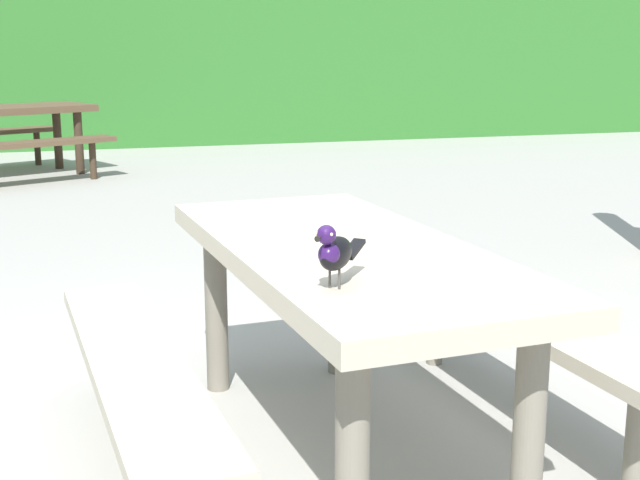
{
  "coord_description": "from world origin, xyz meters",
  "views": [
    {
      "loc": [
        -0.49,
        -2.73,
        1.39
      ],
      "look_at": [
        0.19,
        -0.41,
        0.84
      ],
      "focal_mm": 49.1,
      "sensor_mm": 36.0,
      "label": 1
    }
  ],
  "objects": [
    {
      "name": "ground_plane",
      "position": [
        0.0,
        0.0,
        0.0
      ],
      "size": [
        60.0,
        60.0,
        0.0
      ],
      "primitive_type": "plane",
      "color": "#A3A099"
    },
    {
      "name": "hedge_wall",
      "position": [
        0.0,
        10.03,
        1.04
      ],
      "size": [
        28.0,
        1.62,
        2.09
      ],
      "primitive_type": "cube",
      "color": "#2D6B28",
      "rests_on": "ground"
    },
    {
      "name": "picnic_table_foreground",
      "position": [
        0.38,
        -0.05,
        0.56
      ],
      "size": [
        1.81,
        1.85,
        0.74
      ],
      "color": "#B2A893",
      "rests_on": "ground"
    },
    {
      "name": "bird_grackle",
      "position": [
        0.19,
        -0.56,
        0.84
      ],
      "size": [
        0.21,
        0.23,
        0.18
      ],
      "color": "black",
      "rests_on": "picnic_table_foreground"
    },
    {
      "name": "picnic_table_mid_left",
      "position": [
        -1.09,
        6.96,
        0.56
      ],
      "size": [
        2.25,
        2.23,
        0.74
      ],
      "color": "brown",
      "rests_on": "ground"
    }
  ]
}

